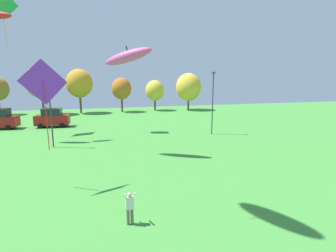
{
  "coord_description": "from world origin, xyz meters",
  "views": [
    {
      "loc": [
        -4.23,
        2.66,
        6.6
      ],
      "look_at": [
        -0.81,
        15.37,
        4.12
      ],
      "focal_mm": 28.0,
      "sensor_mm": 36.0,
      "label": 1
    }
  ],
  "objects_px": {
    "treeline_tree_2": "(79,83)",
    "treeline_tree_4": "(155,91)",
    "treeline_tree_1": "(41,82)",
    "kite_flying_4": "(2,5)",
    "light_post_0": "(50,108)",
    "kite_flying_1": "(44,84)",
    "treeline_tree_5": "(188,87)",
    "light_post_1": "(213,100)",
    "treeline_tree_3": "(121,89)",
    "kite_flying_5": "(128,56)",
    "parked_car_second_from_left": "(52,118)",
    "person_standing_near_foreground": "(130,206)"
  },
  "relations": [
    {
      "from": "kite_flying_5",
      "to": "parked_car_second_from_left",
      "type": "distance_m",
      "value": 18.93
    },
    {
      "from": "kite_flying_1",
      "to": "treeline_tree_5",
      "type": "height_order",
      "value": "kite_flying_1"
    },
    {
      "from": "kite_flying_1",
      "to": "parked_car_second_from_left",
      "type": "bearing_deg",
      "value": 98.27
    },
    {
      "from": "kite_flying_4",
      "to": "light_post_0",
      "type": "height_order",
      "value": "kite_flying_4"
    },
    {
      "from": "treeline_tree_1",
      "to": "treeline_tree_2",
      "type": "distance_m",
      "value": 6.27
    },
    {
      "from": "treeline_tree_1",
      "to": "treeline_tree_5",
      "type": "bearing_deg",
      "value": -0.54
    },
    {
      "from": "treeline_tree_4",
      "to": "treeline_tree_5",
      "type": "distance_m",
      "value": 6.76
    },
    {
      "from": "parked_car_second_from_left",
      "to": "kite_flying_1",
      "type": "bearing_deg",
      "value": -77.8
    },
    {
      "from": "kite_flying_1",
      "to": "treeline_tree_1",
      "type": "relative_size",
      "value": 0.61
    },
    {
      "from": "person_standing_near_foreground",
      "to": "light_post_0",
      "type": "height_order",
      "value": "light_post_0"
    },
    {
      "from": "light_post_1",
      "to": "treeline_tree_2",
      "type": "xyz_separation_m",
      "value": [
        -15.78,
        22.85,
        1.43
      ]
    },
    {
      "from": "light_post_1",
      "to": "treeline_tree_3",
      "type": "distance_m",
      "value": 24.14
    },
    {
      "from": "parked_car_second_from_left",
      "to": "treeline_tree_5",
      "type": "height_order",
      "value": "treeline_tree_5"
    },
    {
      "from": "treeline_tree_5",
      "to": "kite_flying_4",
      "type": "bearing_deg",
      "value": -149.99
    },
    {
      "from": "kite_flying_1",
      "to": "treeline_tree_3",
      "type": "distance_m",
      "value": 34.95
    },
    {
      "from": "kite_flying_1",
      "to": "light_post_0",
      "type": "xyz_separation_m",
      "value": [
        -1.39,
        9.99,
        -2.38
      ]
    },
    {
      "from": "kite_flying_5",
      "to": "treeline_tree_4",
      "type": "xyz_separation_m",
      "value": [
        8.47,
        29.07,
        -4.27
      ]
    },
    {
      "from": "treeline_tree_3",
      "to": "treeline_tree_4",
      "type": "xyz_separation_m",
      "value": [
        6.55,
        0.59,
        -0.46
      ]
    },
    {
      "from": "light_post_1",
      "to": "treeline_tree_2",
      "type": "relative_size",
      "value": 0.89
    },
    {
      "from": "parked_car_second_from_left",
      "to": "treeline_tree_2",
      "type": "height_order",
      "value": "treeline_tree_2"
    },
    {
      "from": "treeline_tree_1",
      "to": "treeline_tree_3",
      "type": "bearing_deg",
      "value": 0.78
    },
    {
      "from": "kite_flying_5",
      "to": "light_post_0",
      "type": "relative_size",
      "value": 0.61
    },
    {
      "from": "light_post_0",
      "to": "light_post_1",
      "type": "height_order",
      "value": "light_post_1"
    },
    {
      "from": "treeline_tree_2",
      "to": "treeline_tree_5",
      "type": "height_order",
      "value": "treeline_tree_2"
    },
    {
      "from": "light_post_1",
      "to": "treeline_tree_4",
      "type": "relative_size",
      "value": 1.2
    },
    {
      "from": "kite_flying_1",
      "to": "treeline_tree_5",
      "type": "relative_size",
      "value": 0.72
    },
    {
      "from": "kite_flying_5",
      "to": "treeline_tree_3",
      "type": "bearing_deg",
      "value": 86.14
    },
    {
      "from": "treeline_tree_1",
      "to": "treeline_tree_2",
      "type": "height_order",
      "value": "treeline_tree_1"
    },
    {
      "from": "treeline_tree_5",
      "to": "light_post_0",
      "type": "bearing_deg",
      "value": -132.76
    },
    {
      "from": "person_standing_near_foreground",
      "to": "kite_flying_5",
      "type": "height_order",
      "value": "kite_flying_5"
    },
    {
      "from": "kite_flying_4",
      "to": "kite_flying_5",
      "type": "bearing_deg",
      "value": -45.62
    },
    {
      "from": "treeline_tree_1",
      "to": "kite_flying_1",
      "type": "bearing_deg",
      "value": -79.29
    },
    {
      "from": "kite_flying_1",
      "to": "kite_flying_4",
      "type": "xyz_separation_m",
      "value": [
        -6.66,
        17.98,
        8.14
      ]
    },
    {
      "from": "treeline_tree_2",
      "to": "treeline_tree_5",
      "type": "relative_size",
      "value": 1.09
    },
    {
      "from": "treeline_tree_2",
      "to": "treeline_tree_4",
      "type": "height_order",
      "value": "treeline_tree_2"
    },
    {
      "from": "kite_flying_1",
      "to": "treeline_tree_2",
      "type": "height_order",
      "value": "treeline_tree_2"
    },
    {
      "from": "treeline_tree_4",
      "to": "kite_flying_5",
      "type": "bearing_deg",
      "value": -106.24
    },
    {
      "from": "kite_flying_5",
      "to": "treeline_tree_5",
      "type": "xyz_separation_m",
      "value": [
        15.12,
        28.04,
        -3.62
      ]
    },
    {
      "from": "light_post_1",
      "to": "treeline_tree_3",
      "type": "bearing_deg",
      "value": 110.07
    },
    {
      "from": "treeline_tree_5",
      "to": "kite_flying_1",
      "type": "bearing_deg",
      "value": -121.35
    },
    {
      "from": "person_standing_near_foreground",
      "to": "kite_flying_1",
      "type": "xyz_separation_m",
      "value": [
        -4.05,
        5.19,
        5.3
      ]
    },
    {
      "from": "person_standing_near_foreground",
      "to": "treeline_tree_3",
      "type": "xyz_separation_m",
      "value": [
        3.28,
        39.31,
        3.53
      ]
    },
    {
      "from": "kite_flying_4",
      "to": "kite_flying_5",
      "type": "distance_m",
      "value": 18.31
    },
    {
      "from": "kite_flying_1",
      "to": "treeline_tree_3",
      "type": "relative_size",
      "value": 0.82
    },
    {
      "from": "parked_car_second_from_left",
      "to": "treeline_tree_2",
      "type": "bearing_deg",
      "value": 81.59
    },
    {
      "from": "kite_flying_4",
      "to": "light_post_1",
      "type": "xyz_separation_m",
      "value": [
        22.27,
        -6.52,
        -10.33
      ]
    },
    {
      "from": "kite_flying_4",
      "to": "parked_car_second_from_left",
      "type": "relative_size",
      "value": 1.55
    },
    {
      "from": "light_post_0",
      "to": "treeline_tree_5",
      "type": "height_order",
      "value": "treeline_tree_5"
    },
    {
      "from": "kite_flying_1",
      "to": "treeline_tree_2",
      "type": "distance_m",
      "value": 34.32
    },
    {
      "from": "kite_flying_1",
      "to": "treeline_tree_1",
      "type": "xyz_separation_m",
      "value": [
        -6.42,
        33.94,
        -0.44
      ]
    }
  ]
}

